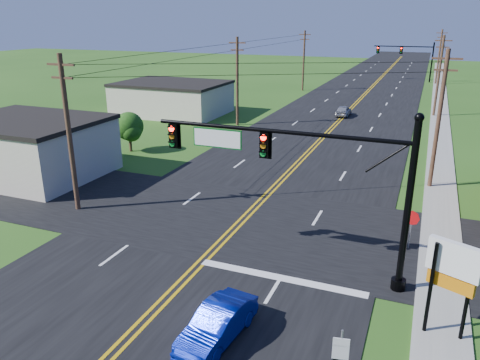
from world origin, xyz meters
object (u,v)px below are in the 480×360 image
at_px(stop_sign, 412,222).
at_px(signal_mast_main, 299,170).
at_px(route_sign, 340,354).
at_px(signal_mast_far, 406,55).
at_px(blue_car, 218,324).

bearing_deg(stop_sign, signal_mast_main, -122.78).
distance_m(signal_mast_main, route_sign, 7.93).
bearing_deg(signal_mast_main, stop_sign, 40.50).
bearing_deg(stop_sign, route_sign, -81.55).
bearing_deg(signal_mast_far, stop_sign, -86.16).
xyz_separation_m(signal_mast_main, stop_sign, (4.66, 3.98, -3.27)).
height_order(signal_mast_main, stop_sign, signal_mast_main).
bearing_deg(blue_car, route_sign, -0.90).
height_order(signal_mast_far, stop_sign, signal_mast_far).
height_order(signal_mast_main, route_sign, signal_mast_main).
relative_size(blue_car, route_sign, 1.88).
bearing_deg(route_sign, signal_mast_far, 81.30).
distance_m(route_sign, stop_sign, 10.42).
relative_size(signal_mast_far, route_sign, 5.46).
xyz_separation_m(blue_car, stop_sign, (5.85, 9.72, 0.85)).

